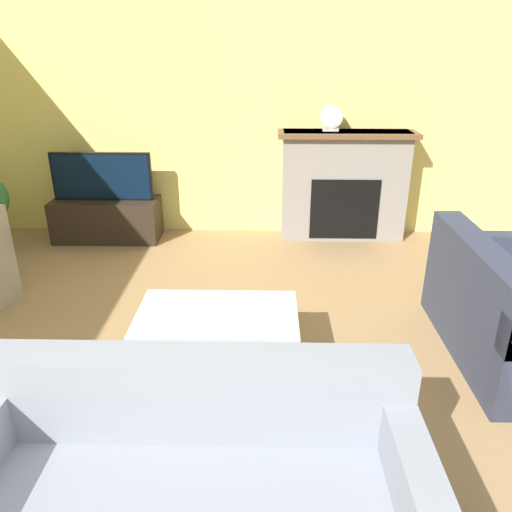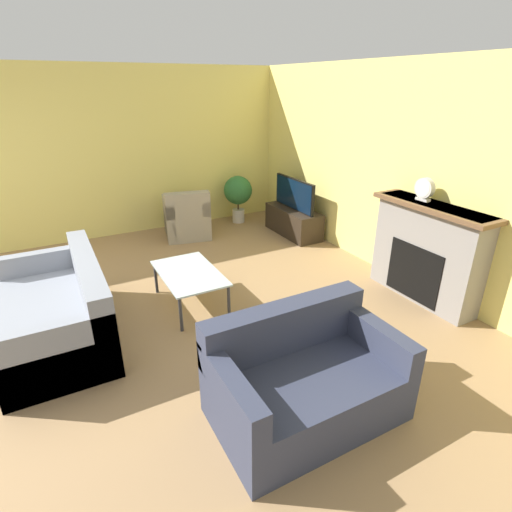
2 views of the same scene
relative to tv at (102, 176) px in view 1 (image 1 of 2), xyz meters
The scene contains 6 objects.
wall_back 1.55m from the tv, 13.96° to the left, with size 8.60×0.06×2.70m.
fireplace 2.60m from the tv, ahead, with size 1.45×0.40×1.17m.
tv_stand 0.48m from the tv, 90.00° to the left, with size 1.14×0.46×0.45m.
tv is the anchor object (origin of this frame).
coffee_table 2.80m from the tv, 58.69° to the right, with size 1.04×0.63×0.42m.
mantel_clock 2.50m from the tv, ahead, with size 0.23×0.07×0.26m.
Camera 1 is at (0.39, -0.58, 2.02)m, focal length 35.00 mm.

